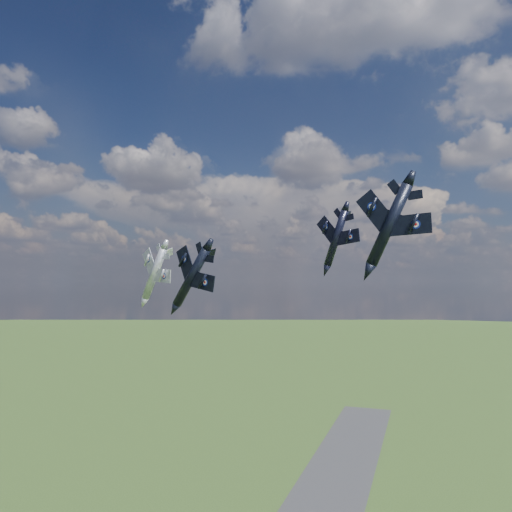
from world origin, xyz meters
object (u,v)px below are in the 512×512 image
(jet_high_navy, at_px, (336,238))
(jet_left_silver, at_px, (154,274))
(jet_right_navy, at_px, (389,225))
(jet_lead_navy, at_px, (191,277))

(jet_high_navy, relative_size, jet_left_silver, 0.95)
(jet_right_navy, bearing_deg, jet_left_silver, 163.69)
(jet_right_navy, height_order, jet_left_silver, jet_right_navy)
(jet_lead_navy, bearing_deg, jet_left_silver, 171.41)
(jet_lead_navy, height_order, jet_left_silver, jet_lead_navy)
(jet_high_navy, xyz_separation_m, jet_left_silver, (-33.81, -6.95, -6.44))
(jet_right_navy, distance_m, jet_high_navy, 32.03)
(jet_left_silver, bearing_deg, jet_lead_navy, -4.37)
(jet_lead_navy, distance_m, jet_left_silver, 12.47)
(jet_high_navy, bearing_deg, jet_lead_navy, -125.61)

